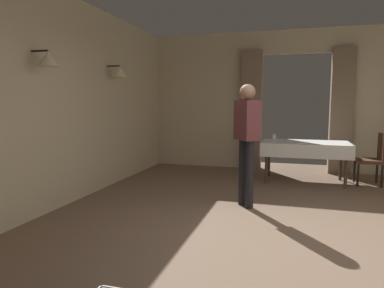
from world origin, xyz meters
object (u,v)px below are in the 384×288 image
Objects in this scene: chair_mid_right at (374,157)px; plate_mid_b at (300,143)px; person_waiter_by_doorway at (247,135)px; dining_table_mid at (305,146)px; glass_mid_a at (274,137)px.

plate_mid_b is (-1.27, -0.28, 0.24)m from chair_mid_right.
dining_table_mid is at bearing 65.66° from person_waiter_by_doorway.
chair_mid_right is 4.96× the size of plate_mid_b.
person_waiter_by_doorway reaches higher than plate_mid_b.
chair_mid_right is 1.32m from plate_mid_b.
plate_mid_b is (0.48, -0.49, -0.05)m from glass_mid_a.
dining_table_mid is at bearing 65.52° from plate_mid_b.
person_waiter_by_doorway is (-0.27, -2.14, 0.22)m from glass_mid_a.
glass_mid_a reaches higher than plate_mid_b.
chair_mid_right reaches higher than plate_mid_b.
person_waiter_by_doorway is at bearing -114.34° from dining_table_mid.
chair_mid_right is 1.79m from glass_mid_a.
chair_mid_right reaches higher than dining_table_mid.
chair_mid_right is 2.84m from person_waiter_by_doorway.
person_waiter_by_doorway is at bearing -136.20° from chair_mid_right.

